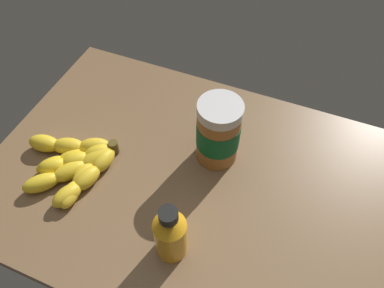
{
  "coord_description": "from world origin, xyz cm",
  "views": [
    {
      "loc": [
        -16.38,
        37.18,
        64.38
      ],
      "look_at": [
        0.9,
        -4.93,
        4.89
      ],
      "focal_mm": 34.1,
      "sensor_mm": 36.0,
      "label": 1
    }
  ],
  "objects": [
    {
      "name": "banana_bunch",
      "position": [
        22.24,
        6.65,
        1.74
      ],
      "size": [
        19.77,
        19.09,
        3.79
      ],
      "color": "yellow",
      "rests_on": "ground_plane"
    },
    {
      "name": "peanut_butter_jar",
      "position": [
        -3.66,
        -7.74,
        7.6
      ],
      "size": [
        8.93,
        8.93,
        15.41
      ],
      "color": "#9E602D",
      "rests_on": "ground_plane"
    },
    {
      "name": "ground_plane",
      "position": [
        0.0,
        0.0,
        -1.74
      ],
      "size": [
        83.61,
        58.42,
        3.47
      ],
      "primitive_type": "cube",
      "color": "brown"
    },
    {
      "name": "honey_bottle",
      "position": [
        -3.38,
        15.14,
        6.38
      ],
      "size": [
        5.76,
        5.76,
        14.07
      ],
      "color": "orange",
      "rests_on": "ground_plane"
    }
  ]
}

